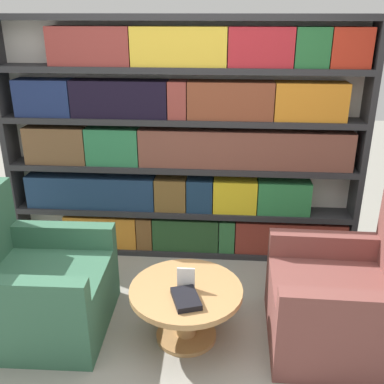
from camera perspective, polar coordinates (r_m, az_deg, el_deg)
name	(u,v)px	position (r m, az deg, el deg)	size (l,w,h in m)	color
ground_plane	(161,360)	(3.14, -3.94, -20.54)	(14.00, 14.00, 0.00)	gray
bookshelf	(185,145)	(3.91, -0.89, 6.01)	(3.09, 0.30, 2.09)	silver
armchair_left	(34,288)	(3.40, -19.38, -11.40)	(0.92, 0.88, 0.98)	#336047
armchair_right	(346,302)	(3.25, 19.02, -13.06)	(0.92, 0.88, 0.98)	brown
coffee_table	(186,302)	(3.13, -0.76, -13.84)	(0.76, 0.76, 0.40)	#AD7F4C
table_sign	(186,280)	(3.03, -0.78, -11.10)	(0.12, 0.06, 0.16)	black
stray_book	(186,299)	(2.94, -0.77, -13.39)	(0.22, 0.28, 0.04)	black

